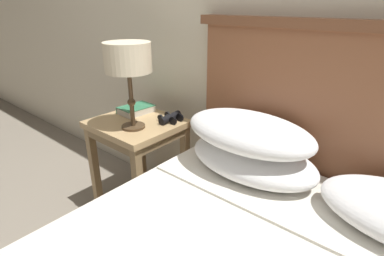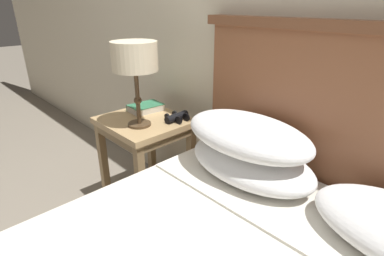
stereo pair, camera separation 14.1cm
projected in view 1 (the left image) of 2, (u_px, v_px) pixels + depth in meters
nightstand at (138, 137)px, 1.80m from camera, size 0.50×0.45×0.63m
table_lamp at (128, 60)px, 1.53m from camera, size 0.24×0.24×0.46m
book_on_nightstand at (136, 109)px, 1.89m from camera, size 0.16×0.21×0.04m
binoculars_pair at (170, 118)px, 1.75m from camera, size 0.14×0.16×0.05m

